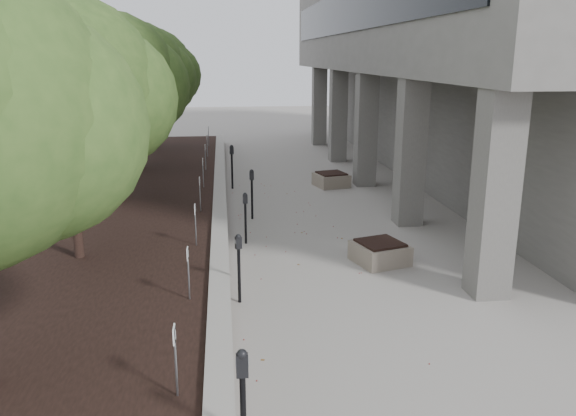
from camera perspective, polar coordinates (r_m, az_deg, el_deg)
ground at (r=10.26m, az=3.71°, el=-11.58°), size 90.00×90.00×0.00m
retaining_wall at (r=18.54m, az=-6.78°, el=1.32°), size 0.39×26.00×0.50m
planting_bed at (r=18.94m, az=-17.96°, el=0.82°), size 7.00×26.00×0.40m
crabapple_tree_2 at (r=12.51m, az=-21.07°, el=7.27°), size 4.60×4.00×5.44m
crabapple_tree_3 at (r=17.37m, az=-17.07°, el=9.47°), size 4.60×4.00×5.44m
crabapple_tree_4 at (r=22.29m, az=-14.80°, el=10.68°), size 4.60×4.00×5.44m
crabapple_tree_5 at (r=27.25m, az=-13.35°, el=11.45°), size 4.60×4.00×5.44m
parking_sign_1 at (r=7.53m, az=-11.10°, el=-14.75°), size 0.04×0.22×0.96m
parking_sign_2 at (r=10.24m, az=-9.86°, el=-6.45°), size 0.04×0.22×0.96m
parking_sign_3 at (r=13.08m, az=-9.17°, el=-1.69°), size 0.04×0.22×0.96m
parking_sign_4 at (r=15.97m, az=-8.73°, el=1.36°), size 0.04×0.22×0.96m
parking_sign_5 at (r=18.90m, az=-8.43°, el=3.47°), size 0.04×0.22×0.96m
parking_sign_6 at (r=21.85m, az=-8.20°, el=5.02°), size 0.04×0.22×0.96m
parking_sign_7 at (r=24.81m, az=-8.03°, el=6.19°), size 0.04×0.22×0.96m
parking_sign_8 at (r=27.78m, az=-7.90°, el=7.12°), size 0.04×0.22×0.96m
parking_meter_1 at (r=6.71m, az=-4.47°, el=-19.61°), size 0.15×0.11×1.54m
parking_meter_2 at (r=10.91m, az=-4.89°, el=-6.02°), size 0.16×0.14×1.37m
parking_meter_3 at (r=14.29m, az=-4.24°, el=-1.02°), size 0.14×0.11×1.32m
parking_meter_4 at (r=16.45m, az=-3.60°, el=1.37°), size 0.15×0.10×1.46m
parking_meter_5 at (r=20.32m, az=-5.59°, el=4.08°), size 0.17×0.14×1.57m
planter_front at (r=13.23m, az=9.12°, el=-4.34°), size 1.34×1.34×0.50m
planter_back at (r=20.77m, az=4.32°, el=2.86°), size 1.32×1.32×0.51m
berry_scatter at (r=14.83m, az=-0.07°, el=-2.99°), size 3.30×14.10×0.02m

